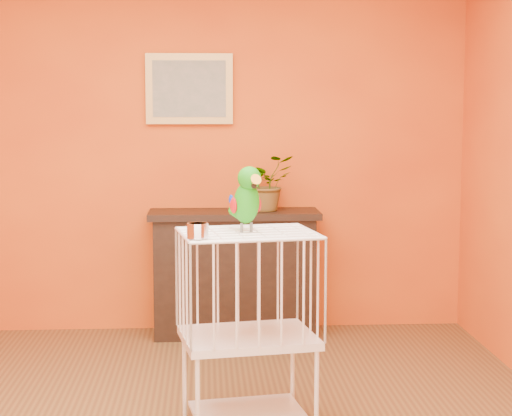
{
  "coord_description": "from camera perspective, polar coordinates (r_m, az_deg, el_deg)",
  "views": [
    {
      "loc": [
        0.1,
        -3.94,
        1.62
      ],
      "look_at": [
        0.36,
        0.21,
        1.13
      ],
      "focal_mm": 60.0,
      "sensor_mm": 36.0,
      "label": 1
    }
  ],
  "objects": [
    {
      "name": "room_shell",
      "position": [
        3.94,
        -5.01,
        6.19
      ],
      "size": [
        4.5,
        4.5,
        4.5
      ],
      "color": "orange",
      "rests_on": "ground"
    },
    {
      "name": "console_cabinet",
      "position": [
        6.1,
        -1.47,
        -4.35
      ],
      "size": [
        1.2,
        0.43,
        0.89
      ],
      "color": "black",
      "rests_on": "ground"
    },
    {
      "name": "potted_plant",
      "position": [
        5.97,
        0.76,
        1.21
      ],
      "size": [
        0.49,
        0.51,
        0.31
      ],
      "primitive_type": "imported",
      "rotation": [
        0.0,
        0.0,
        0.43
      ],
      "color": "#26722D",
      "rests_on": "console_cabinet"
    },
    {
      "name": "framed_picture",
      "position": [
        6.16,
        -4.47,
        7.92
      ],
      "size": [
        0.62,
        0.04,
        0.5
      ],
      "color": "#B0833F",
      "rests_on": "room_shell"
    },
    {
      "name": "birdcage",
      "position": [
        4.32,
        -0.53,
        -7.98
      ],
      "size": [
        0.72,
        0.6,
        1.0
      ],
      "rotation": [
        0.0,
        0.0,
        0.16
      ],
      "color": "white",
      "rests_on": "ground"
    },
    {
      "name": "feed_cup",
      "position": [
        4.01,
        -3.91,
        -1.51
      ],
      "size": [
        0.1,
        0.1,
        0.07
      ],
      "primitive_type": "cylinder",
      "color": "silver",
      "rests_on": "birdcage"
    },
    {
      "name": "parrot",
      "position": [
        4.22,
        -0.63,
        0.66
      ],
      "size": [
        0.18,
        0.29,
        0.33
      ],
      "rotation": [
        0.0,
        0.0,
        0.36
      ],
      "color": "#59544C",
      "rests_on": "birdcage"
    }
  ]
}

